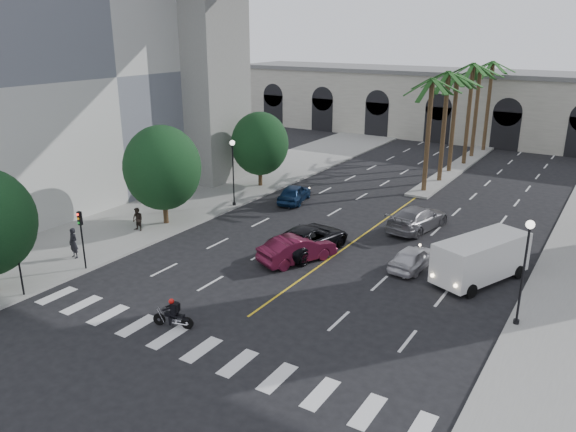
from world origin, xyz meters
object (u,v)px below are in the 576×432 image
(car_e, at_px, (294,193))
(pedestrian_a, at_px, (73,243))
(traffic_signal_near, at_px, (17,253))
(cargo_van, at_px, (480,258))
(traffic_signal_far, at_px, (81,230))
(car_b, at_px, (297,249))
(car_c, at_px, (309,239))
(motorcycle_rider, at_px, (174,314))
(car_d, at_px, (418,218))
(pedestrian_b, at_px, (138,219))
(lamp_post_left_far, at_px, (233,167))
(lamp_post_right, at_px, (525,264))
(car_a, at_px, (413,257))

(car_e, xyz_separation_m, pedestrian_a, (-5.20, -17.33, 0.34))
(traffic_signal_near, distance_m, cargo_van, 24.74)
(traffic_signal_near, xyz_separation_m, traffic_signal_far, (0.00, 4.00, 0.00))
(car_b, height_order, car_c, car_c)
(cargo_van, xyz_separation_m, pedestrian_a, (-21.77, -9.95, -0.32))
(car_e, bearing_deg, car_b, 109.34)
(car_e, height_order, cargo_van, cargo_van)
(car_c, height_order, cargo_van, cargo_van)
(motorcycle_rider, distance_m, car_d, 19.90)
(traffic_signal_near, height_order, car_c, traffic_signal_near)
(car_b, bearing_deg, pedestrian_b, 31.06)
(lamp_post_left_far, bearing_deg, traffic_signal_far, -89.60)
(lamp_post_right, xyz_separation_m, motorcycle_rider, (-13.78, -8.64, -2.55))
(motorcycle_rider, relative_size, pedestrian_a, 1.06)
(motorcycle_rider, distance_m, car_b, 9.91)
(lamp_post_right, xyz_separation_m, traffic_signal_near, (-22.70, -10.50, -0.71))
(lamp_post_right, relative_size, pedestrian_b, 3.25)
(car_d, xyz_separation_m, pedestrian_b, (-16.18, -10.86, 0.14))
(car_d, height_order, cargo_van, cargo_van)
(car_d, relative_size, cargo_van, 0.90)
(car_e, distance_m, pedestrian_a, 18.09)
(lamp_post_left_far, height_order, pedestrian_b, lamp_post_left_far)
(lamp_post_left_far, height_order, car_d, lamp_post_left_far)
(lamp_post_left_far, distance_m, cargo_van, 20.41)
(car_a, relative_size, car_e, 0.92)
(traffic_signal_near, xyz_separation_m, pedestrian_a, (-1.90, 4.75, -1.42))
(traffic_signal_far, height_order, car_d, traffic_signal_far)
(car_b, relative_size, car_e, 1.12)
(car_a, height_order, pedestrian_a, pedestrian_a)
(car_b, height_order, cargo_van, cargo_van)
(car_d, relative_size, car_e, 1.30)
(pedestrian_a, bearing_deg, car_e, 78.48)
(lamp_post_right, relative_size, car_e, 1.22)
(car_b, distance_m, pedestrian_a, 13.62)
(car_b, bearing_deg, motorcycle_rider, 108.81)
(traffic_signal_far, bearing_deg, traffic_signal_near, -90.00)
(car_b, xyz_separation_m, car_d, (4.24, 9.36, 0.02))
(traffic_signal_far, relative_size, car_c, 0.61)
(motorcycle_rider, bearing_deg, car_d, 58.34)
(lamp_post_left_far, xyz_separation_m, car_c, (9.65, -4.93, -2.38))
(lamp_post_left_far, height_order, traffic_signal_near, lamp_post_left_far)
(cargo_van, height_order, pedestrian_b, cargo_van)
(lamp_post_left_far, distance_m, car_c, 11.10)
(traffic_signal_near, height_order, car_a, traffic_signal_near)
(lamp_post_right, distance_m, car_d, 13.89)
(traffic_signal_near, bearing_deg, cargo_van, 36.49)
(lamp_post_right, height_order, traffic_signal_far, lamp_post_right)
(lamp_post_right, distance_m, car_e, 22.72)
(lamp_post_left_far, relative_size, car_c, 0.89)
(motorcycle_rider, xyz_separation_m, pedestrian_b, (-11.07, 8.37, 0.30))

